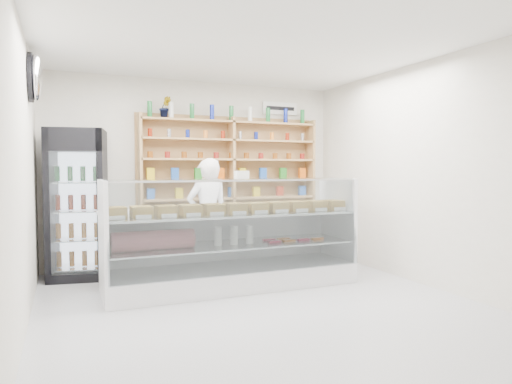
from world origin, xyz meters
name	(u,v)px	position (x,y,z in m)	size (l,w,h in m)	color
room	(263,175)	(0.00, 0.00, 1.40)	(5.00, 5.00, 5.00)	#B1B1B6
display_counter	(232,257)	(-0.01, 0.91, 0.37)	(3.08, 0.92, 1.34)	white
shop_worker	(208,217)	(-0.12, 1.60, 0.80)	(0.58, 0.38, 1.60)	white
drinks_cooler	(78,204)	(-1.75, 2.13, 0.99)	(0.82, 0.81, 1.98)	black
wall_shelving	(231,160)	(0.50, 2.34, 1.59)	(2.84, 0.28, 1.33)	tan
potted_plant	(165,107)	(-0.52, 2.34, 2.35)	(0.17, 0.14, 0.32)	#1E6626
security_mirror	(36,78)	(-2.17, 1.20, 2.45)	(0.15, 0.50, 0.50)	silver
wall_sign	(280,109)	(1.40, 2.47, 2.45)	(0.62, 0.03, 0.20)	white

